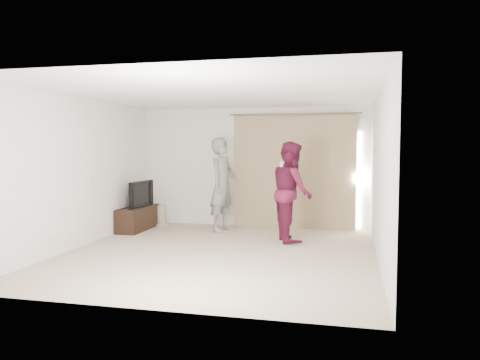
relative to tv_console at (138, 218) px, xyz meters
name	(u,v)px	position (x,y,z in m)	size (l,w,h in m)	color
floor	(219,253)	(2.27, -1.72, -0.24)	(5.50, 5.50, 0.00)	tan
wall_back	(253,167)	(2.27, 1.03, 1.06)	(5.00, 0.04, 2.60)	silver
wall_left	(81,172)	(-0.23, -1.72, 1.06)	(0.04, 5.50, 2.60)	silver
ceiling	(219,93)	(2.27, -1.72, 2.36)	(5.00, 5.50, 0.01)	white
curtain	(294,172)	(3.18, 0.96, 0.96)	(2.80, 0.11, 2.46)	tan
tv_console	(138,218)	(0.00, 0.00, 0.00)	(0.44, 1.26, 0.49)	black
tv	(137,194)	(0.00, 0.00, 0.52)	(0.95, 0.12, 0.55)	black
scratching_post	(161,217)	(0.27, 0.62, -0.06)	(0.34, 0.34, 0.45)	tan
person_man	(222,185)	(1.77, 0.28, 0.72)	(0.62, 0.80, 1.93)	slate
person_woman	(292,191)	(3.29, -0.43, 0.68)	(0.97, 1.08, 1.84)	#511229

